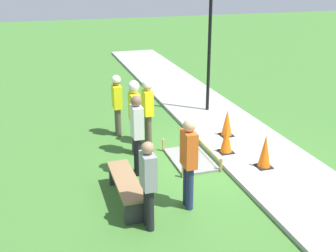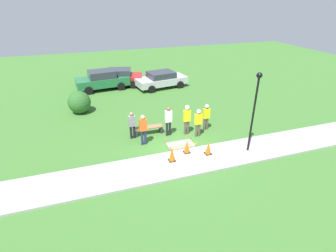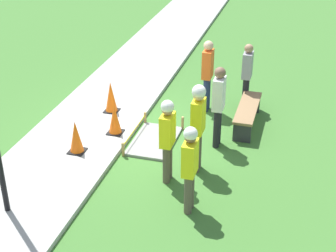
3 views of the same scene
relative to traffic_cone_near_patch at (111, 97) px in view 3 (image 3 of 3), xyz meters
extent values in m
plane|color=#3D702D|center=(0.61, 0.84, -0.48)|extent=(60.00, 60.00, 0.00)
cube|color=#9E9E99|center=(0.61, -0.29, -0.43)|extent=(28.00, 2.26, 0.10)
cube|color=gray|center=(1.00, 1.40, -0.45)|extent=(1.49, 0.91, 0.06)
cube|color=tan|center=(0.25, 0.94, -0.32)|extent=(0.05, 0.05, 0.32)
cube|color=tan|center=(1.74, 0.94, -0.32)|extent=(0.05, 0.05, 0.32)
cube|color=tan|center=(0.25, 1.85, -0.32)|extent=(0.05, 0.05, 0.32)
cube|color=tan|center=(1.74, 1.85, -0.32)|extent=(0.05, 0.05, 0.32)
cube|color=yellow|center=(1.00, 0.94, -0.24)|extent=(1.49, 0.00, 0.04)
cube|color=black|center=(0.00, 0.00, -0.37)|extent=(0.34, 0.34, 0.02)
cone|color=orange|center=(0.00, 0.00, 0.02)|extent=(0.29, 0.29, 0.75)
cube|color=black|center=(1.00, 0.48, -0.37)|extent=(0.34, 0.34, 0.02)
cone|color=orange|center=(1.00, 0.48, -0.02)|extent=(0.29, 0.29, 0.67)
cube|color=black|center=(1.99, 0.00, -0.37)|extent=(0.34, 0.34, 0.02)
cone|color=orange|center=(1.99, 0.00, -0.01)|extent=(0.29, 0.29, 0.69)
cube|color=#2D2D33|center=(-1.14, 3.26, -0.27)|extent=(0.12, 0.40, 0.43)
cube|color=#2D2D33|center=(0.41, 3.26, -0.27)|extent=(0.12, 0.40, 0.43)
cube|color=olive|center=(-0.36, 3.26, -0.02)|extent=(1.75, 0.44, 0.06)
cylinder|color=brown|center=(3.07, 2.72, -0.09)|extent=(0.14, 0.14, 0.78)
cylinder|color=brown|center=(3.25, 2.72, -0.09)|extent=(0.14, 0.14, 0.78)
cube|color=yellow|center=(3.16, 2.72, 0.61)|extent=(0.40, 0.22, 0.62)
sphere|color=brown|center=(3.16, 2.72, 1.02)|extent=(0.21, 0.21, 0.21)
sphere|color=white|center=(3.16, 2.72, 1.08)|extent=(0.24, 0.24, 0.24)
cylinder|color=brown|center=(1.73, 2.55, -0.05)|extent=(0.14, 0.14, 0.86)
cylinder|color=brown|center=(1.91, 2.55, -0.05)|extent=(0.14, 0.14, 0.86)
cube|color=yellow|center=(1.82, 2.55, 0.72)|extent=(0.40, 0.22, 0.68)
sphere|color=tan|center=(1.82, 2.55, 1.18)|extent=(0.23, 0.23, 0.23)
sphere|color=white|center=(1.82, 2.55, 1.25)|extent=(0.27, 0.27, 0.27)
cylinder|color=brown|center=(2.25, 2.09, -0.08)|extent=(0.14, 0.14, 0.80)
cylinder|color=brown|center=(2.43, 2.09, -0.08)|extent=(0.14, 0.14, 0.80)
cube|color=yellow|center=(2.34, 2.09, 0.63)|extent=(0.40, 0.22, 0.63)
sphere|color=#A37A5B|center=(2.34, 2.09, 1.06)|extent=(0.22, 0.22, 0.22)
sphere|color=white|center=(2.34, 2.09, 1.11)|extent=(0.25, 0.25, 0.25)
cylinder|color=navy|center=(-1.00, 2.16, -0.05)|extent=(0.14, 0.14, 0.87)
cylinder|color=navy|center=(-0.82, 2.16, -0.05)|extent=(0.14, 0.14, 0.87)
cube|color=#E55B1E|center=(-0.91, 2.16, 0.73)|extent=(0.40, 0.22, 0.69)
sphere|color=tan|center=(-0.91, 2.16, 1.20)|extent=(0.24, 0.24, 0.24)
cylinder|color=black|center=(0.64, 2.75, -0.04)|extent=(0.14, 0.14, 0.89)
cylinder|color=black|center=(0.82, 2.75, -0.04)|extent=(0.14, 0.14, 0.89)
cube|color=silver|center=(0.73, 2.75, 0.75)|extent=(0.40, 0.22, 0.70)
sphere|color=brown|center=(0.73, 2.75, 1.22)|extent=(0.24, 0.24, 0.24)
cylinder|color=black|center=(-1.45, 3.06, -0.08)|extent=(0.14, 0.14, 0.80)
cylinder|color=black|center=(-1.27, 3.06, -0.08)|extent=(0.14, 0.14, 0.80)
cube|color=gray|center=(-1.36, 3.06, 0.64)|extent=(0.40, 0.22, 0.63)
sphere|color=#A37A5B|center=(-1.36, 3.06, 1.06)|extent=(0.22, 0.22, 0.22)
camera|label=1|loc=(-7.55, 4.65, 3.88)|focal=45.00mm
camera|label=2|loc=(-3.64, -10.32, 7.02)|focal=28.00mm
camera|label=3|loc=(10.44, 4.41, 5.23)|focal=55.00mm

